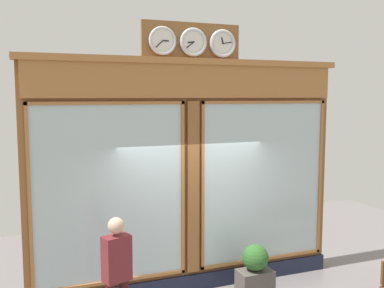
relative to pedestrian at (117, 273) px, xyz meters
The scene contains 4 objects.
shop_facade 2.14m from the pedestrian, 141.88° to the right, with size 5.42×0.42×4.45m.
pedestrian is the anchor object (origin of this frame).
planter_box 2.43m from the pedestrian, behind, with size 0.56×0.36×0.48m, color #4C4742.
planter_shrub 2.34m from the pedestrian, behind, with size 0.43×0.43×0.43m, color #285623.
Camera 1 is at (2.52, 6.62, 3.29)m, focal length 40.73 mm.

